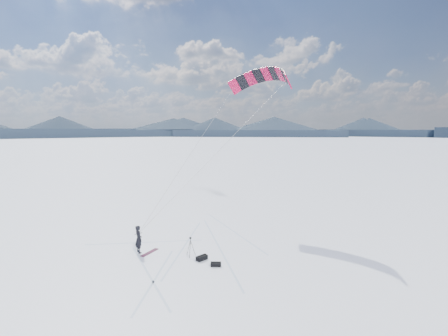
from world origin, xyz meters
name	(u,v)px	position (x,y,z in m)	size (l,w,h in m)	color
ground	(172,257)	(0.00, 0.00, 0.00)	(1800.00, 1800.00, 0.00)	white
horizon_hills	(170,189)	(0.00, 0.00, 4.42)	(704.00, 704.42, 10.13)	#182333
snow_tracks	(163,260)	(-0.65, -0.35, 0.00)	(14.76, 10.25, 0.01)	#ADBFDA
snowkiter	(139,252)	(-1.84, 1.56, 0.00)	(0.67, 0.44, 1.84)	black
snowboard	(150,252)	(-1.20, 1.24, 0.02)	(1.53, 0.29, 0.04)	maroon
tripod	(190,244)	(1.17, -0.32, 0.81)	(0.51, 0.59, 1.25)	black
gear_bag_a	(202,258)	(1.63, -1.22, 0.14)	(0.81, 0.59, 0.33)	black
gear_bag_b	(216,264)	(2.11, -2.42, 0.12)	(0.69, 0.53, 0.28)	black
power_kite	(263,79)	(9.92, 6.10, 12.56)	(13.35, 7.65, 12.30)	#B80E3C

